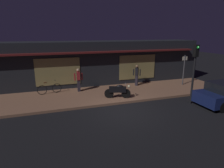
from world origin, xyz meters
TOP-DOWN VIEW (x-y plane):
  - ground_plane at (0.00, 0.00)m, footprint 60.00×60.00m
  - sidewalk_slab at (0.00, 3.00)m, footprint 18.00×4.00m
  - storefront_building at (0.00, 6.39)m, footprint 18.00×3.30m
  - motorcycle at (0.33, 1.78)m, footprint 1.65×0.76m
  - bicycle_parked at (-3.89, 4.14)m, footprint 1.64×0.46m
  - person_photographer at (-1.86, 4.10)m, footprint 0.62×0.40m
  - person_bystander at (2.81, 4.24)m, footprint 0.55×0.44m
  - sign_post at (6.49, 3.26)m, footprint 0.44×0.09m
  - traffic_light_pole at (4.40, -0.22)m, footprint 0.24×0.33m

SIDE VIEW (x-z plane):
  - ground_plane at x=0.00m, z-range 0.00..0.00m
  - sidewalk_slab at x=0.00m, z-range 0.00..0.15m
  - bicycle_parked at x=-3.89m, z-range 0.05..0.96m
  - motorcycle at x=0.33m, z-range 0.16..1.13m
  - person_photographer at x=-1.86m, z-range 0.19..1.86m
  - person_bystander at x=2.81m, z-range 0.19..1.86m
  - sign_post at x=6.49m, z-range 0.31..2.71m
  - storefront_building at x=0.00m, z-range 0.00..3.60m
  - traffic_light_pole at x=4.40m, z-range 0.68..4.28m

